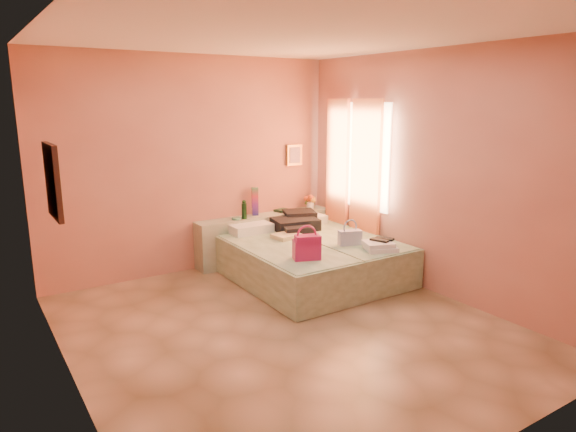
# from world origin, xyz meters

# --- Properties ---
(ground) EXTENTS (4.50, 4.50, 0.00)m
(ground) POSITION_xyz_m (0.00, 0.00, 0.00)
(ground) COLOR tan
(ground) RESTS_ON ground
(room_walls) EXTENTS (4.02, 4.51, 2.81)m
(room_walls) POSITION_xyz_m (0.21, 0.57, 1.79)
(room_walls) COLOR tan
(room_walls) RESTS_ON ground
(headboard_ledge) EXTENTS (2.05, 0.30, 0.65)m
(headboard_ledge) POSITION_xyz_m (0.98, 2.10, 0.33)
(headboard_ledge) COLOR #AAB795
(headboard_ledge) RESTS_ON ground
(bed_left) EXTENTS (0.91, 2.01, 0.50)m
(bed_left) POSITION_xyz_m (0.60, 1.05, 0.25)
(bed_left) COLOR #B2CFA7
(bed_left) RESTS_ON ground
(bed_right) EXTENTS (0.91, 2.01, 0.50)m
(bed_right) POSITION_xyz_m (1.50, 1.05, 0.25)
(bed_right) COLOR #B2CFA7
(bed_right) RESTS_ON ground
(water_bottle) EXTENTS (0.07, 0.07, 0.25)m
(water_bottle) POSITION_xyz_m (0.61, 2.03, 0.77)
(water_bottle) COLOR #133418
(water_bottle) RESTS_ON headboard_ledge
(rainbow_box) EXTENTS (0.11, 0.11, 0.39)m
(rainbow_box) POSITION_xyz_m (0.85, 2.16, 0.85)
(rainbow_box) COLOR #AB1552
(rainbow_box) RESTS_ON headboard_ledge
(small_dish) EXTENTS (0.15, 0.15, 0.03)m
(small_dish) POSITION_xyz_m (0.50, 2.05, 0.66)
(small_dish) COLOR #4D8E6F
(small_dish) RESTS_ON headboard_ledge
(green_book) EXTENTS (0.23, 0.19, 0.03)m
(green_book) POSITION_xyz_m (1.30, 2.16, 0.67)
(green_book) COLOR #22412A
(green_book) RESTS_ON headboard_ledge
(flower_vase) EXTENTS (0.23, 0.23, 0.25)m
(flower_vase) POSITION_xyz_m (1.75, 2.08, 0.78)
(flower_vase) COLOR white
(flower_vase) RESTS_ON headboard_ledge
(magenta_handbag) EXTENTS (0.34, 0.26, 0.28)m
(magenta_handbag) POSITION_xyz_m (0.55, 0.47, 0.64)
(magenta_handbag) COLOR #AB1552
(magenta_handbag) RESTS_ON bed_left
(khaki_garment) EXTENTS (0.36, 0.30, 0.06)m
(khaki_garment) POSITION_xyz_m (0.85, 1.35, 0.53)
(khaki_garment) COLOR #C4B77E
(khaki_garment) RESTS_ON bed_left
(clothes_pile) EXTENTS (0.78, 0.78, 0.19)m
(clothes_pile) POSITION_xyz_m (1.25, 1.67, 0.60)
(clothes_pile) COLOR black
(clothes_pile) RESTS_ON bed_right
(blue_handbag) EXTENTS (0.30, 0.20, 0.18)m
(blue_handbag) POSITION_xyz_m (1.33, 0.66, 0.59)
(blue_handbag) COLOR #3B4F8F
(blue_handbag) RESTS_ON bed_right
(towel_stack) EXTENTS (0.44, 0.41, 0.10)m
(towel_stack) POSITION_xyz_m (1.49, 0.28, 0.55)
(towel_stack) COLOR white
(towel_stack) RESTS_ON bed_right
(sandal_pair) EXTENTS (0.23, 0.26, 0.02)m
(sandal_pair) POSITION_xyz_m (1.55, 0.32, 0.61)
(sandal_pair) COLOR black
(sandal_pair) RESTS_ON towel_stack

